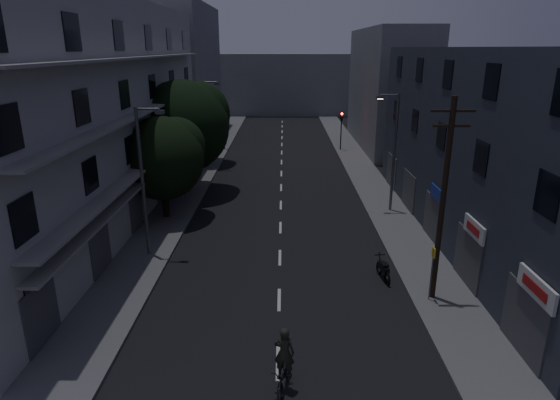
{
  "coord_description": "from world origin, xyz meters",
  "views": [
    {
      "loc": [
        0.17,
        -12.39,
        10.96
      ],
      "look_at": [
        0.0,
        12.0,
        3.0
      ],
      "focal_mm": 30.0,
      "sensor_mm": 36.0,
      "label": 1
    }
  ],
  "objects_px": {
    "bus_stop_sign": "(432,264)",
    "motorcycle": "(383,270)",
    "cyclist": "(284,369)",
    "utility_pole": "(443,198)"
  },
  "relations": [
    {
      "from": "utility_pole",
      "to": "bus_stop_sign",
      "type": "bearing_deg",
      "value": -133.07
    },
    {
      "from": "motorcycle",
      "to": "cyclist",
      "type": "distance_m",
      "value": 9.34
    },
    {
      "from": "utility_pole",
      "to": "motorcycle",
      "type": "bearing_deg",
      "value": 132.58
    },
    {
      "from": "motorcycle",
      "to": "utility_pole",
      "type": "bearing_deg",
      "value": -55.55
    },
    {
      "from": "bus_stop_sign",
      "to": "cyclist",
      "type": "distance_m",
      "value": 8.74
    },
    {
      "from": "motorcycle",
      "to": "cyclist",
      "type": "bearing_deg",
      "value": -129.96
    },
    {
      "from": "motorcycle",
      "to": "cyclist",
      "type": "xyz_separation_m",
      "value": [
        -4.93,
        -7.93,
        0.33
      ]
    },
    {
      "from": "bus_stop_sign",
      "to": "motorcycle",
      "type": "xyz_separation_m",
      "value": [
        -1.61,
        2.24,
        -1.42
      ]
    },
    {
      "from": "cyclist",
      "to": "utility_pole",
      "type": "bearing_deg",
      "value": 53.25
    },
    {
      "from": "cyclist",
      "to": "motorcycle",
      "type": "bearing_deg",
      "value": 70.14
    }
  ]
}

